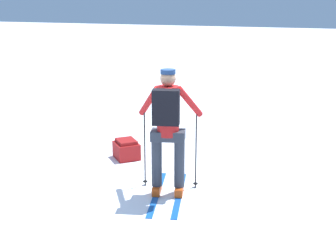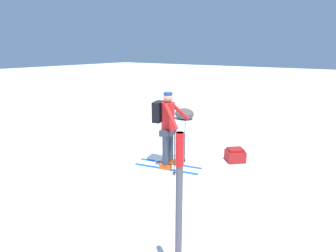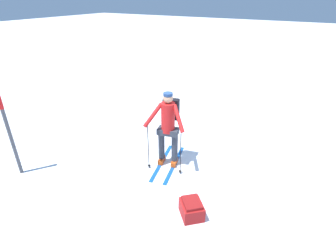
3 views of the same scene
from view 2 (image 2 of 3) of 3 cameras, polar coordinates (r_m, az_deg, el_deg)
The scene contains 5 objects.
ground_plane at distance 6.88m, azimuth 1.10°, elevation -7.33°, with size 80.00×80.00×0.00m, color white.
skier at distance 6.14m, azimuth -0.25°, elevation 0.28°, with size 1.68×0.95×1.83m.
dropped_backpack at distance 6.94m, azimuth 14.40°, elevation -6.17°, with size 0.59×0.59×0.35m.
trail_marker at distance 2.93m, azimuth 2.40°, elevation -17.06°, with size 0.09×0.09×1.97m.
rock_boulder at distance 10.80m, azimuth 3.59°, elevation 2.68°, with size 0.82×0.69×0.45m, color #474442.
Camera 2 is at (-3.49, 5.25, 2.75)m, focal length 28.00 mm.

